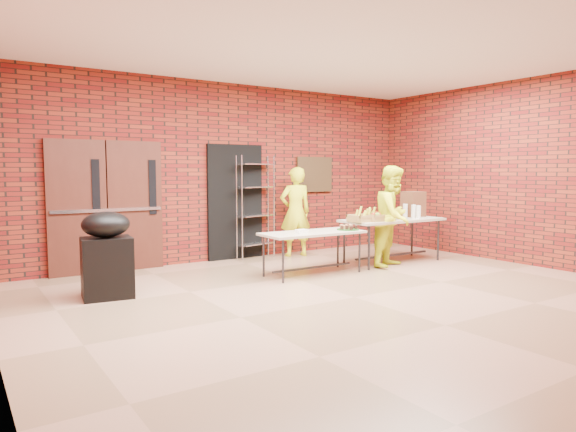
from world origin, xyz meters
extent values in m
cube|color=#836447|center=(0.00, 0.00, -0.02)|extent=(8.00, 7.00, 0.04)
cube|color=silver|center=(0.00, 0.00, 3.22)|extent=(8.00, 7.00, 0.04)
cube|color=maroon|center=(0.00, 3.52, 1.60)|extent=(8.00, 0.04, 3.20)
cube|color=maroon|center=(4.02, 0.00, 1.60)|extent=(0.04, 7.00, 3.20)
cube|color=#3F1B12|center=(-2.65, 3.44, 1.05)|extent=(0.88, 0.08, 2.10)
cube|color=#3F1B12|center=(-1.75, 3.44, 1.05)|extent=(0.88, 0.08, 2.10)
cube|color=black|center=(-2.37, 3.39, 1.35)|extent=(0.12, 0.02, 0.90)
cube|color=black|center=(-1.47, 3.39, 1.35)|extent=(0.12, 0.02, 0.90)
cube|color=#B4B5BB|center=(-2.20, 3.38, 1.00)|extent=(1.70, 0.04, 0.05)
cube|color=black|center=(0.10, 3.46, 1.05)|extent=(1.10, 0.06, 2.10)
cube|color=#392D17|center=(1.90, 3.45, 1.55)|extent=(0.85, 0.04, 0.70)
cube|color=#BCAB8F|center=(0.42, 1.48, 0.66)|extent=(1.65, 0.72, 0.04)
cube|color=#2C2C31|center=(0.42, 1.48, 0.11)|extent=(1.46, 0.07, 0.03)
cylinder|color=#2C2C31|center=(-0.31, 1.76, 0.32)|extent=(0.03, 0.03, 0.64)
cylinder|color=#2C2C31|center=(1.14, 1.76, 0.32)|extent=(0.03, 0.03, 0.64)
cylinder|color=#2C2C31|center=(-0.31, 1.21, 0.32)|extent=(0.03, 0.03, 0.64)
cylinder|color=#2C2C31|center=(1.14, 1.21, 0.32)|extent=(0.03, 0.03, 0.64)
cube|color=#BCAB8F|center=(2.24, 1.58, 0.76)|extent=(1.90, 0.81, 0.04)
cube|color=#2C2C31|center=(2.24, 1.58, 0.13)|extent=(1.68, 0.06, 0.03)
cylinder|color=#2C2C31|center=(1.40, 1.89, 0.37)|extent=(0.04, 0.04, 0.73)
cylinder|color=#2C2C31|center=(3.08, 1.89, 0.37)|extent=(0.04, 0.04, 0.73)
cylinder|color=#2C2C31|center=(1.40, 1.26, 0.37)|extent=(0.04, 0.04, 0.73)
cylinder|color=#2C2C31|center=(3.08, 1.26, 0.37)|extent=(0.04, 0.04, 0.73)
cube|color=olive|center=(1.49, 1.50, 0.81)|extent=(0.46, 0.36, 0.07)
cube|color=olive|center=(1.93, 1.60, 0.81)|extent=(0.41, 0.32, 0.06)
cube|color=olive|center=(1.76, 1.45, 0.81)|extent=(0.49, 0.38, 0.08)
cylinder|color=#134A14|center=(1.05, 1.38, 0.68)|extent=(0.36, 0.36, 0.01)
cube|color=white|center=(0.17, 1.44, 0.70)|extent=(0.17, 0.11, 0.06)
cube|color=brown|center=(2.87, 1.69, 1.01)|extent=(0.35, 0.32, 0.46)
cylinder|color=white|center=(2.61, 1.43, 0.90)|extent=(0.08, 0.08, 0.24)
cylinder|color=white|center=(2.63, 1.34, 0.89)|extent=(0.08, 0.08, 0.23)
cylinder|color=white|center=(2.59, 1.62, 0.90)|extent=(0.08, 0.08, 0.25)
cube|color=black|center=(-2.64, 1.75, 0.39)|extent=(0.67, 0.58, 0.78)
ellipsoid|color=black|center=(-2.64, 1.75, 0.94)|extent=(0.66, 0.58, 0.33)
imported|color=yellow|center=(1.19, 3.10, 0.85)|extent=(0.69, 0.53, 1.69)
imported|color=yellow|center=(1.97, 1.30, 0.85)|extent=(1.01, 0.91, 1.71)
camera|label=1|loc=(-4.28, -4.92, 1.61)|focal=32.00mm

